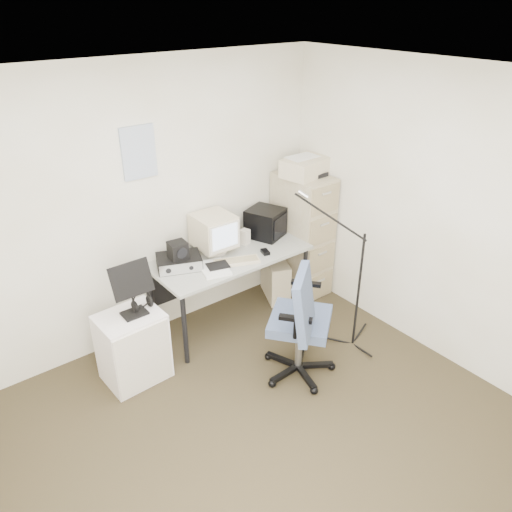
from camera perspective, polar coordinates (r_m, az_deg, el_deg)
floor at (r=3.93m, az=2.36°, el=-20.16°), size 3.60×3.60×0.01m
ceiling at (r=2.66m, az=3.47°, el=18.91°), size 3.60×3.60×0.01m
wall_back at (r=4.47m, az=-12.41°, el=5.39°), size 3.60×0.02×2.50m
wall_right at (r=4.38m, az=21.07°, el=3.61°), size 0.02×3.60×2.50m
wall_calendar at (r=4.29m, az=-13.27°, el=11.44°), size 0.30×0.02×0.44m
filing_cabinet at (r=5.29m, az=5.26°, el=2.46°), size 0.40×0.60×1.30m
printer at (r=5.02m, az=5.67°, el=10.08°), size 0.51×0.39×0.18m
desk at (r=4.88m, az=-2.89°, el=-3.64°), size 1.50×0.70×0.73m
crt_monitor at (r=4.67m, az=-4.85°, el=2.52°), size 0.35×0.36×0.38m
crt_tv at (r=5.00m, az=1.09°, el=3.82°), size 0.41×0.42×0.29m
desk_speaker at (r=4.87m, az=-1.28°, el=2.21°), size 0.10×0.10×0.15m
keyboard at (r=4.55m, az=-2.21°, el=-0.61°), size 0.44×0.30×0.02m
mouse at (r=4.71m, az=1.05°, el=0.47°), size 0.09×0.12×0.03m
radio_receiver at (r=4.51m, az=-8.79°, el=-0.64°), size 0.46×0.40×0.11m
radio_speaker at (r=4.42m, az=-8.93°, el=0.67°), size 0.16×0.16×0.15m
papers at (r=4.45m, az=-4.80°, el=-1.41°), size 0.31×0.37×0.02m
pc_tower at (r=5.33m, az=2.23°, el=-2.54°), size 0.38×0.51×0.43m
office_chair at (r=4.12m, az=5.08°, el=-7.15°), size 0.90×0.90×1.11m
side_cart at (r=4.32m, az=-13.89°, el=-10.05°), size 0.52×0.42×0.62m
music_stand at (r=4.03m, az=-14.08°, el=-3.65°), size 0.36×0.26×0.48m
headphones at (r=4.18m, az=-12.89°, el=-5.23°), size 0.22×0.22×0.03m
mic_stand at (r=4.44m, az=11.84°, el=-2.09°), size 0.03×0.03×1.48m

